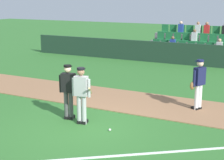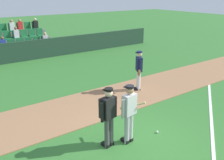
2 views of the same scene
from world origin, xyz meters
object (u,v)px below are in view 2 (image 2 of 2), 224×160
object	(u,v)px
batter_grey_jersey	(129,112)
umpire_home_plate	(108,114)
baseball	(157,132)
runner_navy_jersey	(139,69)

from	to	relation	value
batter_grey_jersey	umpire_home_plate	xyz separation A→B (m)	(-0.59, 0.18, 0.03)
umpire_home_plate	batter_grey_jersey	bearing A→B (deg)	-16.62
batter_grey_jersey	baseball	bearing A→B (deg)	-8.26
batter_grey_jersey	umpire_home_plate	world-z (taller)	same
runner_navy_jersey	batter_grey_jersey	bearing A→B (deg)	-134.86
batter_grey_jersey	runner_navy_jersey	size ratio (longest dim) A/B	1.00
runner_navy_jersey	baseball	bearing A→B (deg)	-121.24
batter_grey_jersey	runner_navy_jersey	distance (m)	4.06
batter_grey_jersey	umpire_home_plate	bearing A→B (deg)	163.38
baseball	runner_navy_jersey	bearing A→B (deg)	58.76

